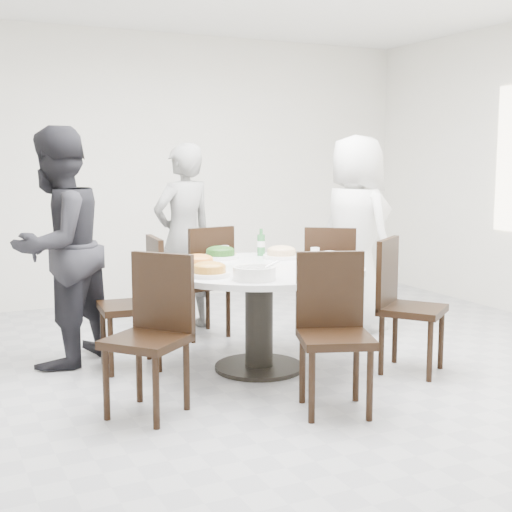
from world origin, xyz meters
name	(u,v)px	position (x,y,z in m)	size (l,w,h in m)	color
floor	(281,376)	(0.00, 0.00, 0.00)	(6.00, 6.00, 0.01)	#A9AAAE
wall_back	(149,168)	(0.00, 3.00, 1.40)	(6.00, 0.01, 2.80)	white
dining_table	(259,318)	(-0.07, 0.21, 0.38)	(1.50, 1.50, 0.75)	white
chair_ne	(331,281)	(0.91, 0.82, 0.47)	(0.42, 0.42, 0.95)	black
chair_n	(200,281)	(-0.09, 1.30, 0.47)	(0.42, 0.42, 0.95)	black
chair_nw	(130,304)	(-0.89, 0.64, 0.47)	(0.42, 0.42, 0.95)	black
chair_sw	(146,337)	(-1.07, -0.33, 0.47)	(0.42, 0.42, 0.95)	black
chair_s	(336,335)	(-0.03, -0.76, 0.47)	(0.42, 0.42, 0.95)	black
chair_se	(413,307)	(0.88, -0.31, 0.47)	(0.42, 0.42, 0.95)	black
diner_right	(356,233)	(1.23, 0.94, 0.86)	(0.84, 0.54, 1.71)	white
diner_middle	(184,237)	(-0.13, 1.59, 0.82)	(0.60, 0.39, 1.64)	black
diner_left	(57,247)	(-1.33, 0.96, 0.87)	(0.85, 0.66, 1.74)	black
dish_greens	(220,254)	(-0.16, 0.71, 0.79)	(0.28, 0.28, 0.07)	white
dish_pale	(281,253)	(0.27, 0.52, 0.79)	(0.28, 0.28, 0.08)	white
dish_orange	(198,263)	(-0.48, 0.35, 0.79)	(0.28, 0.28, 0.08)	white
dish_redbrown	(330,261)	(0.42, 0.04, 0.78)	(0.26, 0.26, 0.07)	white
dish_tofu	(209,271)	(-0.54, -0.01, 0.79)	(0.28, 0.28, 0.07)	white
rice_bowl	(330,265)	(0.23, -0.26, 0.81)	(0.26, 0.26, 0.11)	silver
soup_bowl	(254,273)	(-0.33, -0.26, 0.79)	(0.27, 0.27, 0.08)	white
beverage_bottle	(261,242)	(0.20, 0.72, 0.86)	(0.06, 0.06, 0.21)	#2E743B
tea_cups	(225,251)	(-0.08, 0.80, 0.79)	(0.07, 0.07, 0.08)	white
chopsticks	(221,254)	(-0.08, 0.89, 0.76)	(0.24, 0.04, 0.01)	tan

